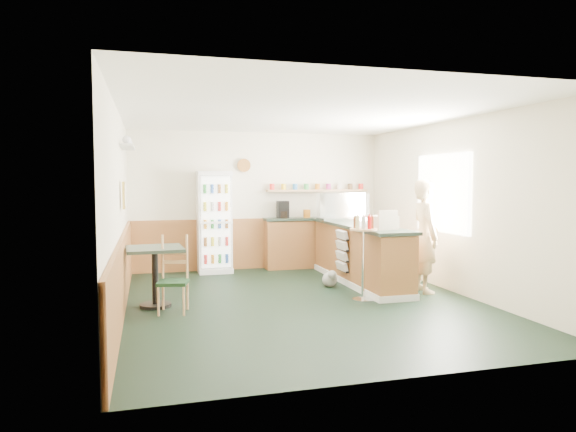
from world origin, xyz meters
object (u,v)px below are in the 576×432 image
object	(u,v)px
condiment_stand	(363,244)
cafe_table	(155,265)
cafe_chair	(173,272)
shopkeeper	(425,236)
display_case	(343,207)
cash_register	(383,222)
drinks_fridge	(214,222)

from	to	relation	value
condiment_stand	cafe_table	world-z (taller)	condiment_stand
cafe_chair	cafe_table	bearing A→B (deg)	137.02
condiment_stand	cafe_table	distance (m)	2.98
shopkeeper	display_case	bearing A→B (deg)	30.02
cafe_table	shopkeeper	bearing A→B (deg)	-2.03
cash_register	display_case	bearing A→B (deg)	84.95
cafe_chair	display_case	bearing A→B (deg)	43.46
drinks_fridge	cash_register	xyz separation A→B (m)	(2.26, -2.57, 0.15)
display_case	cafe_table	bearing A→B (deg)	-154.87
drinks_fridge	display_case	bearing A→B (deg)	-21.25
display_case	condiment_stand	bearing A→B (deg)	-102.93
cash_register	cafe_table	bearing A→B (deg)	173.34
cash_register	shopkeeper	xyz separation A→B (m)	(0.70, -0.05, -0.23)
drinks_fridge	shopkeeper	distance (m)	3.96
shopkeeper	cafe_chair	bearing A→B (deg)	100.72
cafe_table	cafe_chair	bearing A→B (deg)	-55.33
cash_register	shopkeeper	distance (m)	0.74
drinks_fridge	cafe_table	size ratio (longest dim) A/B	2.31
cash_register	cafe_chair	bearing A→B (deg)	179.04
cafe_table	cafe_chair	distance (m)	0.40
display_case	cash_register	distance (m)	1.70
display_case	condiment_stand	size ratio (longest dim) A/B	0.72
cash_register	cafe_chair	xyz separation A→B (m)	(-3.18, -0.23, -0.58)
cafe_chair	cash_register	bearing A→B (deg)	16.44
display_case	shopkeeper	size ratio (longest dim) A/B	0.50
drinks_fridge	shopkeeper	world-z (taller)	drinks_fridge
shopkeeper	cafe_chair	xyz separation A→B (m)	(-3.88, -0.18, -0.35)
display_case	cafe_chair	xyz separation A→B (m)	(-3.18, -1.92, -0.73)
cafe_table	condiment_stand	bearing A→B (deg)	-8.06
cash_register	drinks_fridge	bearing A→B (deg)	126.30
cash_register	condiment_stand	bearing A→B (deg)	-150.26
cash_register	condiment_stand	distance (m)	0.63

